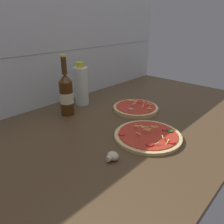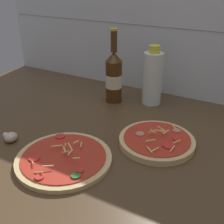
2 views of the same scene
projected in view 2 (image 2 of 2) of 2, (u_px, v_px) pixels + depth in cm
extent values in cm
cube|color=#4C3823|center=(110.00, 146.00, 86.58)|extent=(160.00, 90.00, 2.50)
cube|color=silver|center=(167.00, 27.00, 109.24)|extent=(160.00, 1.00, 60.00)
cube|color=gray|center=(167.00, 27.00, 108.81)|extent=(156.80, 0.16, 0.30)
cylinder|color=tan|center=(64.00, 159.00, 77.32)|extent=(26.53, 26.53, 1.27)
cylinder|color=#B22D1E|center=(64.00, 157.00, 76.97)|extent=(23.35, 23.35, 0.30)
cylinder|color=red|center=(39.00, 177.00, 68.76)|extent=(2.30, 2.30, 0.40)
cylinder|color=red|center=(34.00, 158.00, 75.70)|extent=(3.01, 3.01, 0.40)
cylinder|color=red|center=(80.00, 170.00, 71.07)|extent=(2.37, 2.37, 0.40)
cylinder|color=red|center=(60.00, 136.00, 85.74)|extent=(2.93, 2.93, 0.40)
cylinder|color=#336628|center=(76.00, 176.00, 69.29)|extent=(2.48, 2.48, 0.40)
cylinder|color=#EADB6B|center=(76.00, 142.00, 80.67)|extent=(0.74, 1.99, 0.42)
cylinder|color=#EADB6B|center=(48.00, 166.00, 71.30)|extent=(2.47, 2.04, 0.53)
cylinder|color=#EADB6B|center=(65.00, 145.00, 77.35)|extent=(1.42, 1.67, 0.89)
cylinder|color=#EADB6B|center=(33.00, 163.00, 73.22)|extent=(1.91, 1.28, 0.85)
cylinder|color=#EADB6B|center=(65.00, 150.00, 76.37)|extent=(2.48, 2.26, 0.40)
cylinder|color=#EADB6B|center=(70.00, 153.00, 74.32)|extent=(0.70, 2.16, 0.42)
cylinder|color=#EADB6B|center=(57.00, 146.00, 79.49)|extent=(1.81, 3.15, 1.18)
cylinder|color=#EADB6B|center=(38.00, 173.00, 69.94)|extent=(3.13, 0.81, 1.36)
cylinder|color=#EADB6B|center=(76.00, 158.00, 73.31)|extent=(1.52, 1.81, 0.73)
cylinder|color=#EADB6B|center=(66.00, 152.00, 76.50)|extent=(1.11, 2.15, 0.86)
cylinder|color=#EADB6B|center=(70.00, 147.00, 77.24)|extent=(3.02, 2.10, 0.95)
cylinder|color=#EADB6B|center=(81.00, 145.00, 80.51)|extent=(2.04, 3.11, 0.92)
cylinder|color=tan|center=(157.00, 141.00, 84.82)|extent=(22.82, 22.82, 1.91)
cylinder|color=#B22D1E|center=(157.00, 138.00, 84.32)|extent=(20.08, 20.08, 0.30)
cylinder|color=#B7755B|center=(140.00, 134.00, 85.79)|extent=(2.59, 2.59, 0.40)
cylinder|color=#B7755B|center=(176.00, 131.00, 87.61)|extent=(2.45, 2.45, 0.40)
cylinder|color=red|center=(168.00, 146.00, 80.01)|extent=(3.37, 3.37, 0.40)
cylinder|color=red|center=(177.00, 139.00, 83.38)|extent=(2.76, 2.76, 0.40)
cylinder|color=#EADB6B|center=(159.00, 131.00, 83.03)|extent=(2.79, 0.74, 0.58)
cylinder|color=#EADB6B|center=(151.00, 132.00, 84.91)|extent=(1.51, 2.33, 1.09)
cylinder|color=#EADB6B|center=(166.00, 132.00, 84.36)|extent=(1.39, 2.66, 0.65)
cylinder|color=#EADB6B|center=(155.00, 149.00, 77.68)|extent=(1.51, 2.37, 0.68)
cylinder|color=#EADB6B|center=(151.00, 140.00, 80.08)|extent=(2.64, 1.58, 0.93)
cylinder|color=#EADB6B|center=(175.00, 128.00, 88.48)|extent=(2.45, 1.87, 1.01)
cylinder|color=#EADB6B|center=(177.00, 142.00, 80.63)|extent=(1.98, 1.95, 0.85)
cylinder|color=#EADB6B|center=(172.00, 149.00, 78.04)|extent=(0.78, 2.72, 0.90)
cylinder|color=#EADB6B|center=(150.00, 150.00, 77.71)|extent=(2.60, 2.16, 0.60)
cylinder|color=#EADB6B|center=(153.00, 131.00, 84.28)|extent=(2.11, 0.90, 0.74)
cylinder|color=#EADB6B|center=(162.00, 129.00, 84.74)|extent=(3.07, 0.48, 1.37)
cylinder|color=#47280F|center=(114.00, 82.00, 109.97)|extent=(6.37, 6.37, 16.44)
cone|color=#47280F|center=(114.00, 57.00, 105.48)|extent=(6.37, 6.37, 3.53)
cylinder|color=#47280F|center=(114.00, 41.00, 102.93)|extent=(2.42, 2.42, 7.84)
cylinder|color=gold|center=(114.00, 29.00, 100.99)|extent=(2.78, 2.78, 0.80)
cylinder|color=beige|center=(114.00, 81.00, 109.82)|extent=(6.43, 6.43, 5.26)
cylinder|color=silver|center=(152.00, 79.00, 107.70)|extent=(7.45, 7.45, 20.14)
cylinder|color=yellow|center=(154.00, 49.00, 102.56)|extent=(4.10, 4.10, 2.75)
cylinder|color=beige|center=(7.00, 136.00, 86.62)|extent=(1.89, 1.89, 1.89)
ellipsoid|color=#C6B293|center=(11.00, 137.00, 85.89)|extent=(3.57, 4.20, 2.94)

